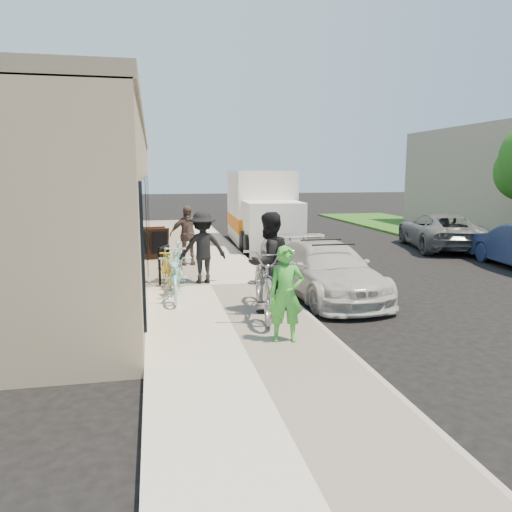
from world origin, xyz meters
TOP-DOWN VIEW (x-y plane):
  - ground at (0.00, 0.00)m, footprint 120.00×120.00m
  - sidewalk at (-2.00, 3.00)m, footprint 3.00×34.00m
  - curb at (-0.45, 3.00)m, footprint 0.12×34.00m
  - storefront at (-5.24, 7.99)m, footprint 3.60×20.00m
  - bike_rack at (-3.08, 3.46)m, footprint 0.30×0.60m
  - sandwich_board at (-3.18, 6.97)m, footprint 0.70×0.71m
  - sedan_white at (0.52, 1.93)m, footprint 1.98×4.38m
  - sedan_silver at (0.52, 4.91)m, footprint 1.35×3.26m
  - moving_truck at (0.89, 10.38)m, footprint 2.48×5.97m
  - far_car_gray at (7.18, 8.07)m, footprint 3.30×5.16m
  - tandem_bike at (-1.28, 0.32)m, footprint 1.17×2.65m
  - woman_rider at (-1.29, -1.28)m, footprint 0.61×0.46m
  - man_standing at (-1.17, 0.44)m, footprint 1.18×1.11m
  - cruiser_bike_a at (-2.79, 2.98)m, footprint 0.76×1.79m
  - cruiser_bike_b at (-2.88, 1.83)m, footprint 0.72×1.90m
  - cruiser_bike_c at (-3.03, 3.29)m, footprint 0.60×1.51m
  - bystander_a at (-2.15, 3.30)m, footprint 1.18×0.74m
  - bystander_b at (-2.35, 5.84)m, footprint 1.04×0.49m

SIDE VIEW (x-z plane):
  - ground at x=0.00m, z-range 0.00..0.00m
  - curb at x=-0.45m, z-range 0.00..0.13m
  - sidewalk at x=-2.00m, z-range 0.00..0.15m
  - sedan_silver at x=0.52m, z-range 0.00..1.10m
  - cruiser_bike_c at x=-3.03m, z-range 0.15..1.03m
  - sedan_white at x=0.52m, z-range -0.02..1.26m
  - cruiser_bike_b at x=-2.88m, z-range 0.15..1.14m
  - sandwich_board at x=-3.18m, z-range 0.16..1.14m
  - far_car_gray at x=7.18m, z-range 0.00..1.33m
  - cruiser_bike_a at x=-2.79m, z-range 0.15..1.19m
  - bike_rack at x=-3.08m, z-range 0.24..1.16m
  - tandem_bike at x=-1.28m, z-range 0.15..1.50m
  - woman_rider at x=-1.29m, z-range 0.15..1.69m
  - bystander_b at x=-2.35m, z-range 0.15..1.89m
  - bystander_a at x=-2.15m, z-range 0.15..1.90m
  - man_standing at x=-1.17m, z-range 0.15..2.09m
  - moving_truck at x=0.89m, z-range -0.16..2.72m
  - storefront at x=-5.24m, z-range 0.01..4.24m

